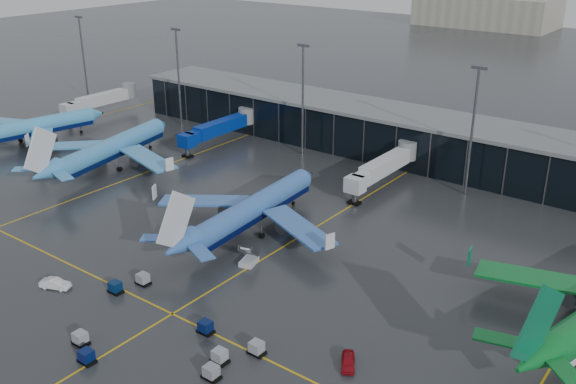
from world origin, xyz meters
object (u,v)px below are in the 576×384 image
Objects in this scene: baggage_carts at (163,331)px; service_van_red at (348,361)px; airliner_klm_west at (30,118)px; airliner_klm_near at (254,194)px; mobile_airstair at (249,260)px; airliner_arkefly at (112,136)px; service_van_white at (55,284)px.

baggage_carts reaches higher than service_van_red.
airliner_klm_west reaches higher than baggage_carts.
airliner_klm_near is (74.52, -4.52, 0.13)m from airliner_klm_west.
mobile_airstair is at bearing 99.61° from baggage_carts.
service_van_red is (26.07, -12.24, -0.06)m from mobile_airstair.
mobile_airstair is at bearing -29.51° from airliner_arkefly.
airliner_klm_near reaches higher than mobile_airstair.
service_van_white is (-17.93, -22.75, -0.01)m from mobile_airstair.
service_van_white is (-43.99, -10.51, 0.05)m from service_van_red.
service_van_red is (33.38, -22.45, -5.94)m from airliner_klm_near.
airliner_arkefly is 1.62× the size of baggage_carts.
airliner_arkefly is (28.92, 1.55, 0.42)m from airliner_klm_west.
airliner_arkefly is at bearing 18.94° from service_van_white.
service_van_red is (107.90, -26.97, -5.81)m from airliner_klm_west.
airliner_klm_west is 92.97m from baggage_carts.
mobile_airstair is at bearing 1.08° from airliner_klm_west.
service_van_red is at bearing -2.75° from airliner_klm_west.
airliner_arkefly is 1.04× the size of airliner_klm_near.
mobile_airstair is at bearing -61.18° from service_van_white.
service_van_white is at bearing 162.48° from service_van_red.
airliner_klm_near is 11.74× the size of mobile_airstair.
airliner_klm_near is (45.60, -6.07, -0.30)m from airliner_arkefly.
airliner_arkefly is at bearing 168.12° from airliner_klm_near.
airliner_arkefly is 12.26× the size of mobile_airstair.
service_van_white is at bearing -176.51° from baggage_carts.
airliner_klm_near reaches higher than service_van_red.
service_van_red is (78.98, -28.52, -6.23)m from airliner_arkefly.
airliner_klm_near is 13.86m from mobile_airstair.
service_van_white is at bearing -144.25° from mobile_airstair.
mobile_airstair is at bearing 123.90° from service_van_red.
airliner_arkefly reaches higher than airliner_klm_west.
airliner_klm_west is at bearing 153.78° from mobile_airstair.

